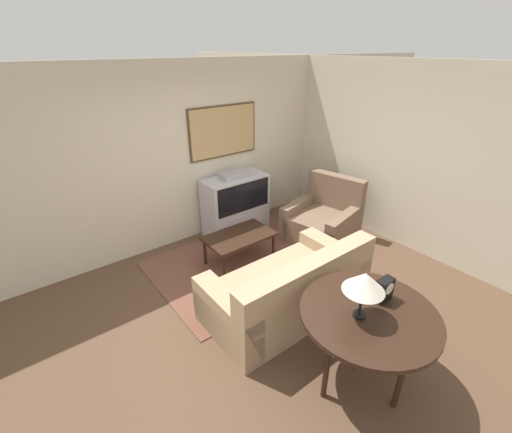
{
  "coord_description": "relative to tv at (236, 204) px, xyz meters",
  "views": [
    {
      "loc": [
        -2.11,
        -2.46,
        2.85
      ],
      "look_at": [
        0.46,
        0.83,
        0.75
      ],
      "focal_mm": 24.0,
      "sensor_mm": 36.0,
      "label": 1
    }
  ],
  "objects": [
    {
      "name": "console_table",
      "position": [
        -0.73,
        -3.09,
        0.23
      ],
      "size": [
        1.2,
        1.2,
        0.8
      ],
      "color": "black",
      "rests_on": "ground_plane"
    },
    {
      "name": "wall_right",
      "position": [
        1.85,
        -1.8,
        0.85
      ],
      "size": [
        0.06,
        12.0,
        2.7
      ],
      "color": "beige",
      "rests_on": "ground_plane"
    },
    {
      "name": "mantel_clock",
      "position": [
        -0.5,
        -3.05,
        0.41
      ],
      "size": [
        0.17,
        0.1,
        0.22
      ],
      "color": "black",
      "rests_on": "console_table"
    },
    {
      "name": "couch",
      "position": [
        -0.65,
        -2.0,
        -0.19
      ],
      "size": [
        1.88,
        0.99,
        0.88
      ],
      "rotation": [
        0.0,
        0.0,
        3.14
      ],
      "color": "tan",
      "rests_on": "ground_plane"
    },
    {
      "name": "table_lamp",
      "position": [
        -0.84,
        -3.05,
        0.65
      ],
      "size": [
        0.35,
        0.35,
        0.44
      ],
      "color": "black",
      "rests_on": "console_table"
    },
    {
      "name": "tv",
      "position": [
        0.0,
        0.0,
        0.0
      ],
      "size": [
        1.07,
        0.49,
        1.05
      ],
      "color": "#B7B7BC",
      "rests_on": "ground_plane"
    },
    {
      "name": "coffee_table",
      "position": [
        -0.5,
        -0.8,
        -0.1
      ],
      "size": [
        0.96,
        0.59,
        0.44
      ],
      "color": "black",
      "rests_on": "ground_plane"
    },
    {
      "name": "armchair",
      "position": [
        1.01,
        -1.03,
        -0.2
      ],
      "size": [
        1.18,
        1.16,
        0.97
      ],
      "rotation": [
        0.0,
        0.0,
        -1.36
      ],
      "color": "brown",
      "rests_on": "ground_plane"
    },
    {
      "name": "wall_back",
      "position": [
        -0.77,
        0.33,
        0.86
      ],
      "size": [
        12.0,
        0.1,
        2.7
      ],
      "color": "beige",
      "rests_on": "ground_plane"
    },
    {
      "name": "area_rug",
      "position": [
        -0.45,
        -0.87,
        -0.49
      ],
      "size": [
        2.55,
        1.88,
        0.01
      ],
      "color": "brown",
      "rests_on": "ground_plane"
    },
    {
      "name": "ground_plane",
      "position": [
        -0.78,
        -1.8,
        -0.5
      ],
      "size": [
        12.0,
        12.0,
        0.0
      ],
      "primitive_type": "plane",
      "color": "brown"
    }
  ]
}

